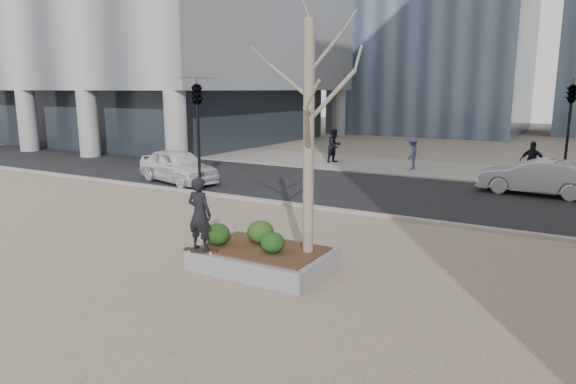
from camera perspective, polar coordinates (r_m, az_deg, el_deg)
The scene contains 18 objects.
ground at distance 12.52m, azimuth -6.65°, elevation -7.64°, with size 120.00×120.00×0.00m, color gray.
street at distance 21.11m, azimuth 9.77°, elevation 0.12°, with size 60.00×8.00×0.02m, color black.
far_sidewalk at distance 27.69m, azimuth 14.86°, elevation 2.56°, with size 60.00×6.00×0.02m, color gray.
planter at distance 11.90m, azimuth -2.77°, elevation -7.44°, with size 3.00×2.00×0.45m, color gray.
planter_mulch at distance 11.82m, azimuth -2.78°, elevation -6.32°, with size 2.70×1.70×0.04m, color #382314.
sycamore_tree at distance 11.02m, azimuth 2.35°, elevation 9.96°, with size 2.80×2.80×6.60m, color gray, non-canonical shape.
shrub_left at distance 12.07m, azimuth -7.85°, elevation -4.68°, with size 0.60×0.60×0.51m, color #1B3B12.
shrub_middle at distance 12.11m, azimuth -3.07°, elevation -4.46°, with size 0.64×0.64×0.54m, color #1B3A12.
shrub_right at distance 11.40m, azimuth -1.74°, elevation -5.65°, with size 0.55×0.55×0.47m, color #133310.
skateboard at distance 11.77m, azimuth -9.67°, elevation -6.46°, with size 0.78×0.20×0.07m, color black, non-canonical shape.
skateboarder at distance 11.54m, azimuth -9.81°, elevation -2.40°, with size 0.60×0.39×1.64m, color black.
police_car at distance 23.02m, azimuth -12.13°, elevation 2.86°, with size 1.75×4.36×1.48m, color white.
car_silver at distance 22.13m, azimuth 25.88°, elevation 1.52°, with size 1.47×4.23×1.39m, color #A4A7AD.
pedestrian_a at distance 28.91m, azimuth 5.20°, elevation 5.15°, with size 0.91×0.71×1.88m, color black.
pedestrian_b at distance 27.06m, azimuth 13.66°, elevation 4.20°, with size 1.06×0.61×1.64m, color #414675.
pedestrian_c at distance 25.40m, azimuth 25.50°, elevation 3.10°, with size 1.03×0.43×1.76m, color black.
traffic_light_near at distance 19.73m, azimuth -9.93°, elevation 5.92°, with size 0.60×2.48×4.50m, color black, non-canonical shape.
traffic_light_far at distance 24.12m, azimuth 28.66°, elevation 5.67°, with size 0.60×2.48×4.50m, color black, non-canonical shape.
Camera 1 is at (7.14, -9.45, 4.05)m, focal length 32.00 mm.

